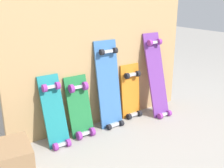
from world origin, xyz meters
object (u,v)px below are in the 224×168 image
Objects in this scene: skateboard_teal at (55,116)px; skateboard_green at (80,110)px; skateboard_purple at (157,79)px; skateboard_blue at (110,89)px; wooden_crate at (8,167)px; skateboard_orange at (131,94)px.

skateboard_teal is 0.22m from skateboard_green.
skateboard_teal is 0.72× the size of skateboard_purple.
skateboard_blue is (0.29, 0.01, 0.12)m from skateboard_green.
skateboard_blue is 1.03m from wooden_crate.
wooden_crate is at bearing -152.87° from skateboard_green.
wooden_crate is at bearing -162.48° from skateboard_orange.
skateboard_orange is 0.28m from skateboard_purple.
skateboard_blue is 0.50m from skateboard_purple.
skateboard_teal is 1.06× the size of skateboard_orange.
skateboard_teal reaches higher than wooden_crate.
skateboard_purple reaches higher than skateboard_teal.
skateboard_orange is (0.55, 0.04, 0.00)m from skateboard_green.
skateboard_teal is 0.77m from skateboard_orange.
skateboard_teal is 0.74× the size of skateboard_blue.
skateboard_purple is at bearing -1.06° from skateboard_teal.
skateboard_purple is (0.24, -0.08, 0.13)m from skateboard_orange.
skateboard_green reaches higher than wooden_crate.
wooden_crate is (-1.44, -0.30, -0.20)m from skateboard_purple.
skateboard_orange reaches higher than wooden_crate.
skateboard_purple reaches higher than skateboard_green.
skateboard_green is 1.99× the size of wooden_crate.
skateboard_orange is at bearing 17.52° from wooden_crate.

